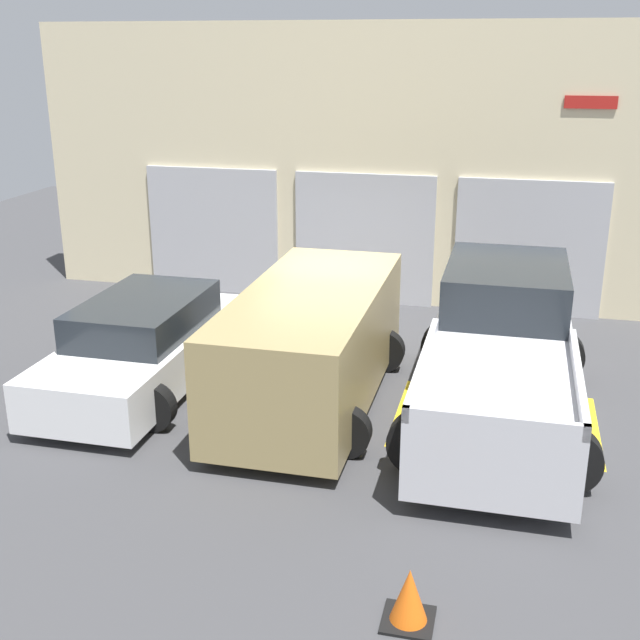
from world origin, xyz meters
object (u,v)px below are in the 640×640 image
Objects in this scene: pickup_truck at (501,354)px; traffic_cone at (409,598)px; sedan_white at (144,345)px; sedan_side at (312,343)px.

pickup_truck is 9.85× the size of traffic_cone.
sedan_white is at bearing -176.77° from pickup_truck.
pickup_truck is 1.23× the size of sedan_white.
traffic_cone is at bearing -43.27° from sedan_white.
sedan_white is 0.94× the size of sedan_side.
sedan_side reaches higher than traffic_cone.
traffic_cone is (-0.61, -4.66, -0.62)m from pickup_truck.
pickup_truck is at bearing 3.23° from sedan_white.
pickup_truck reaches higher than traffic_cone.
pickup_truck is at bearing 6.94° from sedan_side.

